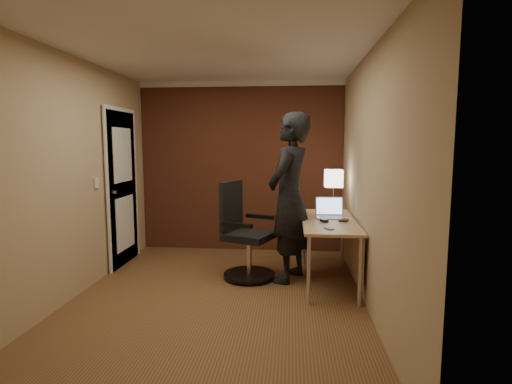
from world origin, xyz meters
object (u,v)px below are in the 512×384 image
(phone, at_px, (329,229))
(person, at_px, (289,198))
(desk, at_px, (335,231))
(mouse, at_px, (324,221))
(wallet, at_px, (344,220))
(laptop, at_px, (330,212))
(office_chair, at_px, (244,237))
(desk_lamp, at_px, (334,179))

(phone, xyz_separation_m, person, (-0.41, 0.54, 0.24))
(desk, xyz_separation_m, person, (-0.52, 0.04, 0.37))
(mouse, relative_size, phone, 0.87)
(phone, xyz_separation_m, wallet, (0.20, 0.43, 0.01))
(laptop, bearing_deg, mouse, -106.06)
(mouse, distance_m, office_chair, 0.98)
(desk_lamp, distance_m, phone, 1.20)
(wallet, bearing_deg, office_chair, 173.34)
(desk, height_order, mouse, mouse)
(laptop, xyz_separation_m, mouse, (-0.09, -0.32, -0.05))
(wallet, bearing_deg, person, 170.06)
(desk, xyz_separation_m, wallet, (0.09, -0.07, 0.14))
(desk, distance_m, phone, 0.53)
(laptop, distance_m, phone, 0.70)
(laptop, bearing_deg, desk_lamp, 79.46)
(phone, bearing_deg, mouse, 69.47)
(phone, relative_size, office_chair, 0.10)
(laptop, bearing_deg, desk, -76.96)
(laptop, xyz_separation_m, phone, (-0.07, -0.69, -0.06))
(laptop, height_order, phone, laptop)
(mouse, xyz_separation_m, wallet, (0.22, 0.06, -0.01))
(office_chair, xyz_separation_m, person, (0.54, -0.03, 0.48))
(desk_lamp, bearing_deg, laptop, -100.54)
(laptop, bearing_deg, office_chair, -172.93)
(desk, xyz_separation_m, office_chair, (-1.06, 0.06, -0.10))
(laptop, bearing_deg, person, -162.31)
(desk, bearing_deg, person, 176.05)
(desk, height_order, desk_lamp, desk_lamp)
(phone, xyz_separation_m, office_chair, (-0.94, 0.56, -0.24))
(phone, bearing_deg, office_chair, 125.63)
(desk, relative_size, office_chair, 1.33)
(desk, distance_m, office_chair, 1.07)
(mouse, xyz_separation_m, office_chair, (-0.93, 0.19, -0.25))
(desk, distance_m, wallet, 0.18)
(desk_lamp, bearing_deg, wallet, -85.76)
(desk, relative_size, person, 0.77)
(phone, distance_m, office_chair, 1.13)
(laptop, bearing_deg, phone, -95.93)
(person, bearing_deg, mouse, 89.10)
(desk_lamp, xyz_separation_m, person, (-0.56, -0.58, -0.17))
(laptop, distance_m, mouse, 0.33)
(wallet, bearing_deg, phone, -115.09)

